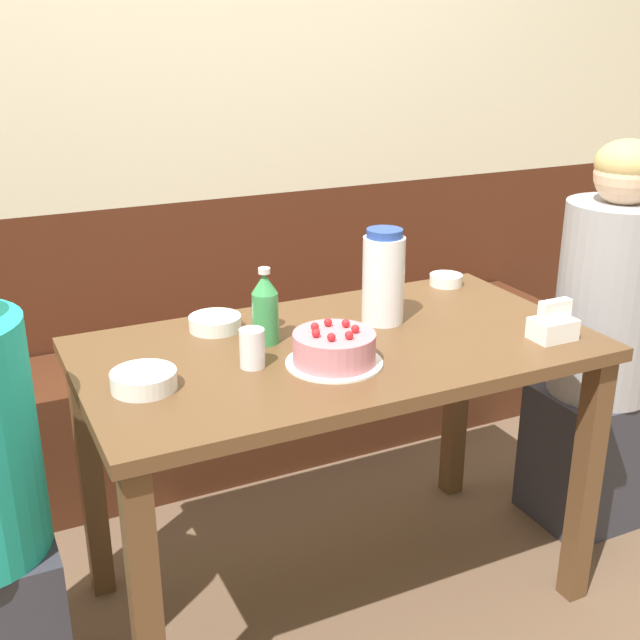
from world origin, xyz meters
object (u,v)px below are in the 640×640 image
at_px(glass_tumbler_short, 264,314).
at_px(soju_bottle, 265,308).
at_px(water_pitcher, 383,277).
at_px(napkin_holder, 553,325).
at_px(bench_seat, 234,403).
at_px(person_pale_blue_shirt, 602,354).
at_px(birthday_cake, 334,349).
at_px(glass_water_tall, 252,348).
at_px(bowl_rice_small, 215,323).
at_px(bowl_side_dish, 446,280).
at_px(bowl_soup_white, 144,380).

bearing_deg(glass_tumbler_short, soju_bottle, -110.14).
relative_size(water_pitcher, napkin_holder, 2.34).
bearing_deg(bench_seat, person_pale_blue_shirt, -42.64).
height_order(napkin_holder, person_pale_blue_shirt, person_pale_blue_shirt).
distance_m(birthday_cake, soju_bottle, 0.23).
bearing_deg(glass_water_tall, soju_bottle, 56.05).
relative_size(bowl_rice_small, bowl_side_dish, 1.37).
distance_m(bench_seat, glass_water_tall, 1.08).
bearing_deg(napkin_holder, bowl_soup_white, 171.07).
bearing_deg(water_pitcher, birthday_cake, -140.96).
xyz_separation_m(birthday_cake, person_pale_blue_shirt, (0.98, 0.10, -0.23)).
distance_m(water_pitcher, bowl_rice_small, 0.46).
distance_m(bowl_side_dish, glass_water_tall, 0.83).
relative_size(napkin_holder, bowl_side_dish, 1.09).
distance_m(bowl_side_dish, person_pale_blue_shirt, 0.53).
bearing_deg(bowl_side_dish, napkin_holder, -90.96).
height_order(soju_bottle, bowl_rice_small, soju_bottle).
distance_m(soju_bottle, bowl_side_dish, 0.71).
bearing_deg(person_pale_blue_shirt, soju_bottle, -4.90).
xyz_separation_m(bowl_soup_white, glass_water_tall, (0.26, 0.01, 0.03)).
distance_m(bowl_soup_white, glass_water_tall, 0.26).
relative_size(bowl_rice_small, glass_water_tall, 1.47).
xyz_separation_m(bench_seat, bowl_rice_small, (-0.25, -0.60, 0.56)).
bearing_deg(bench_seat, bowl_soup_white, -120.05).
bearing_deg(glass_tumbler_short, bowl_side_dish, 8.66).
bearing_deg(birthday_cake, bowl_side_dish, 33.93).
xyz_separation_m(water_pitcher, soju_bottle, (-0.34, -0.00, -0.03)).
xyz_separation_m(napkin_holder, glass_tumbler_short, (-0.64, 0.40, -0.00)).
relative_size(bowl_soup_white, person_pale_blue_shirt, 0.12).
height_order(bowl_side_dish, glass_tumbler_short, glass_tumbler_short).
distance_m(birthday_cake, bowl_rice_small, 0.39).
bearing_deg(glass_water_tall, napkin_holder, -12.63).
xyz_separation_m(soju_bottle, person_pale_blue_shirt, (1.07, -0.09, -0.29)).
xyz_separation_m(soju_bottle, glass_tumbler_short, (0.04, 0.10, -0.06)).
bearing_deg(bench_seat, water_pitcher, -76.50).
distance_m(bowl_soup_white, bowl_side_dish, 1.08).
distance_m(water_pitcher, glass_tumbler_short, 0.33).
height_order(bench_seat, soju_bottle, soju_bottle).
bearing_deg(soju_bottle, glass_tumbler_short, 69.86).
xyz_separation_m(bowl_rice_small, person_pale_blue_shirt, (1.16, -0.23, -0.21)).
relative_size(bench_seat, bowl_soup_white, 17.90).
xyz_separation_m(bench_seat, glass_tumbler_short, (-0.13, -0.65, 0.58)).
relative_size(bowl_rice_small, person_pale_blue_shirt, 0.11).
bearing_deg(napkin_holder, soju_bottle, 156.15).
bearing_deg(bench_seat, birthday_cake, -94.17).
relative_size(birthday_cake, bowl_soup_white, 1.59).
bearing_deg(napkin_holder, person_pale_blue_shirt, 27.00).
bearing_deg(bowl_soup_white, soju_bottle, 21.54).
relative_size(soju_bottle, bowl_rice_small, 1.43).
bearing_deg(glass_tumbler_short, water_pitcher, -17.27).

